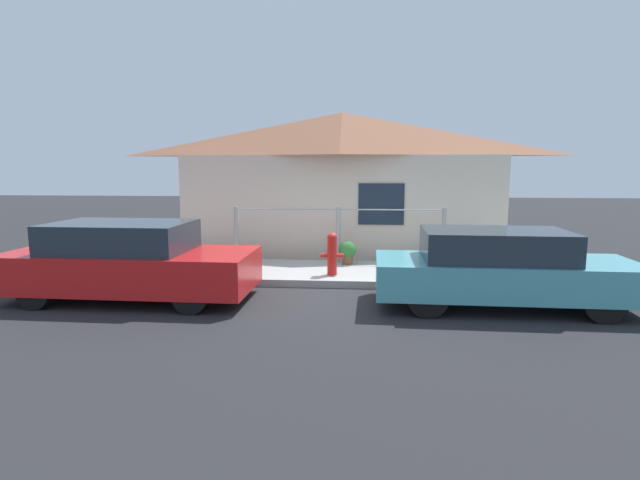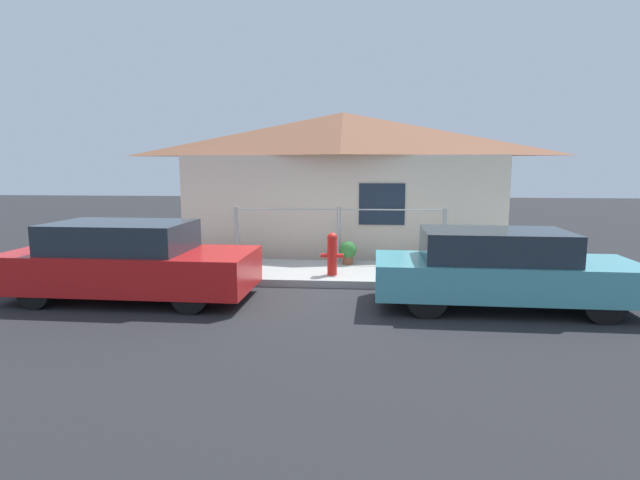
{
  "view_description": "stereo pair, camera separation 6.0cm",
  "coord_description": "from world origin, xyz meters",
  "px_view_note": "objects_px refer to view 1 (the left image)",
  "views": [
    {
      "loc": [
        0.52,
        -9.41,
        2.33
      ],
      "look_at": [
        -0.29,
        0.3,
        0.9
      ],
      "focal_mm": 28.0,
      "sensor_mm": 36.0,
      "label": 1
    },
    {
      "loc": [
        0.58,
        -9.4,
        2.33
      ],
      "look_at": [
        -0.29,
        0.3,
        0.9
      ],
      "focal_mm": 28.0,
      "sensor_mm": 36.0,
      "label": 2
    }
  ],
  "objects_px": {
    "fire_hydrant": "(332,253)",
    "car_right": "(501,269)",
    "potted_plant_near_hydrant": "(347,251)",
    "car_left": "(129,261)"
  },
  "relations": [
    {
      "from": "fire_hydrant",
      "to": "potted_plant_near_hydrant",
      "type": "xyz_separation_m",
      "value": [
        0.28,
        1.16,
        -0.16
      ]
    },
    {
      "from": "car_right",
      "to": "fire_hydrant",
      "type": "xyz_separation_m",
      "value": [
        -2.9,
        1.64,
        -0.06
      ]
    },
    {
      "from": "car_left",
      "to": "potted_plant_near_hydrant",
      "type": "relative_size",
      "value": 8.16
    },
    {
      "from": "car_right",
      "to": "fire_hydrant",
      "type": "relative_size",
      "value": 4.87
    },
    {
      "from": "car_left",
      "to": "car_right",
      "type": "height_order",
      "value": "car_left"
    },
    {
      "from": "fire_hydrant",
      "to": "car_right",
      "type": "bearing_deg",
      "value": -29.51
    },
    {
      "from": "fire_hydrant",
      "to": "potted_plant_near_hydrant",
      "type": "relative_size",
      "value": 1.65
    },
    {
      "from": "car_right",
      "to": "potted_plant_near_hydrant",
      "type": "xyz_separation_m",
      "value": [
        -2.62,
        2.8,
        -0.22
      ]
    },
    {
      "from": "car_left",
      "to": "potted_plant_near_hydrant",
      "type": "xyz_separation_m",
      "value": [
        3.76,
        2.8,
        -0.24
      ]
    },
    {
      "from": "potted_plant_near_hydrant",
      "to": "car_right",
      "type": "bearing_deg",
      "value": -46.86
    }
  ]
}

